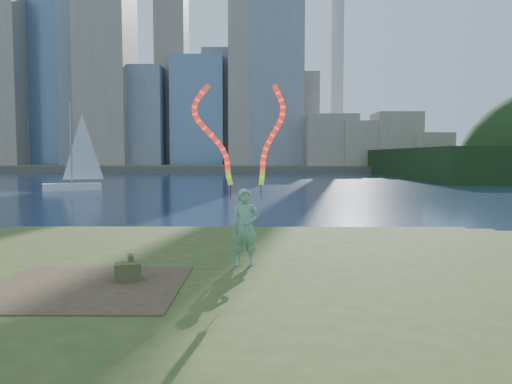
{
  "coord_description": "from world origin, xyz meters",
  "views": [
    {
      "loc": [
        0.73,
        -11.39,
        3.0
      ],
      "look_at": [
        0.62,
        1.0,
        2.1
      ],
      "focal_mm": 35.0,
      "sensor_mm": 36.0,
      "label": 1
    }
  ],
  "objects": [
    {
      "name": "canvas_bag",
      "position": [
        -1.6,
        -2.76,
        0.98
      ],
      "size": [
        0.52,
        0.59,
        0.43
      ],
      "rotation": [
        0.0,
        0.0,
        0.29
      ],
      "color": "brown",
      "rests_on": "grassy_knoll"
    },
    {
      "name": "grassy_knoll",
      "position": [
        0.0,
        -2.3,
        0.34
      ],
      "size": [
        20.0,
        18.0,
        0.8
      ],
      "color": "#394819",
      "rests_on": "ground"
    },
    {
      "name": "sailboat",
      "position": [
        -15.37,
        31.75,
        1.31
      ],
      "size": [
        4.95,
        3.32,
        7.64
      ],
      "rotation": [
        0.0,
        0.0,
        0.42
      ],
      "color": "white",
      "rests_on": "ground"
    },
    {
      "name": "ground",
      "position": [
        0.0,
        0.0,
        0.0
      ],
      "size": [
        320.0,
        320.0,
        0.0
      ],
      "primitive_type": "plane",
      "color": "#192640",
      "rests_on": "ground"
    },
    {
      "name": "dirt_patch",
      "position": [
        -2.2,
        -3.2,
        0.81
      ],
      "size": [
        3.2,
        3.0,
        0.02
      ],
      "primitive_type": "cube",
      "color": "#47331E",
      "rests_on": "grassy_knoll"
    },
    {
      "name": "woman_with_ribbons",
      "position": [
        0.43,
        -1.44,
        2.23
      ],
      "size": [
        2.01,
        0.41,
        3.94
      ],
      "rotation": [
        0.0,
        0.0,
        0.07
      ],
      "color": "#12672F",
      "rests_on": "grassy_knoll"
    },
    {
      "name": "far_shore",
      "position": [
        0.0,
        95.0,
        0.6
      ],
      "size": [
        320.0,
        40.0,
        1.2
      ],
      "primitive_type": "cube",
      "color": "#4D4838",
      "rests_on": "ground"
    }
  ]
}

